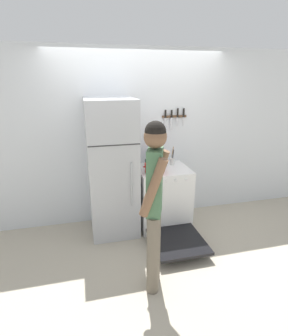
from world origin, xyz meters
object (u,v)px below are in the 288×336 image
(stove_range, at_px, (163,198))
(dutch_oven_pot, at_px, (155,168))
(tea_kettle, at_px, (151,162))
(refrigerator, at_px, (112,169))
(utensil_jar, at_px, (172,160))
(person, at_px, (154,200))

(stove_range, bearing_deg, dutch_oven_pot, -150.68)
(stove_range, distance_m, tea_kettle, 0.57)
(refrigerator, relative_size, tea_kettle, 8.26)
(tea_kettle, relative_size, utensil_jar, 0.82)
(dutch_oven_pot, relative_size, utensil_jar, 1.16)
(refrigerator, height_order, person, refrigerator)
(dutch_oven_pot, height_order, person, person)
(stove_range, relative_size, tea_kettle, 5.98)
(stove_range, relative_size, person, 0.77)
(refrigerator, xyz_separation_m, tea_kettle, (0.58, 0.14, 0.02))
(refrigerator, bearing_deg, tea_kettle, 13.26)
(refrigerator, height_order, tea_kettle, refrigerator)
(utensil_jar, bearing_deg, dutch_oven_pot, -142.49)
(dutch_oven_pot, bearing_deg, tea_kettle, 87.16)
(dutch_oven_pot, distance_m, person, 1.13)
(dutch_oven_pot, xyz_separation_m, tea_kettle, (0.01, 0.26, 0.01))
(tea_kettle, bearing_deg, person, -103.58)
(stove_range, relative_size, utensil_jar, 4.93)
(tea_kettle, height_order, utensil_jar, utensil_jar)
(stove_range, bearing_deg, tea_kettle, 132.19)
(refrigerator, bearing_deg, dutch_oven_pot, -12.30)
(dutch_oven_pot, relative_size, tea_kettle, 1.40)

